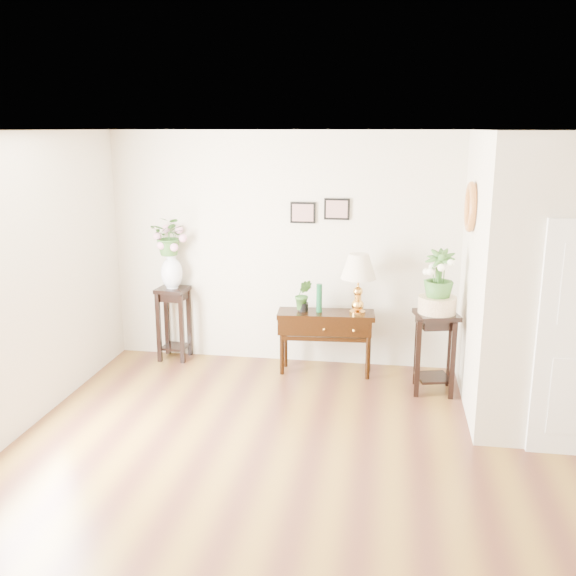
% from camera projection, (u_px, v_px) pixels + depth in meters
% --- Properties ---
extents(floor, '(6.00, 5.50, 0.02)m').
position_uv_depth(floor, '(335.00, 480.00, 5.28)').
color(floor, brown).
rests_on(floor, ground).
extents(ceiling, '(6.00, 5.50, 0.02)m').
position_uv_depth(ceiling, '(341.00, 131.00, 4.60)').
color(ceiling, white).
rests_on(ceiling, ground).
extents(wall_back, '(6.00, 0.02, 2.80)m').
position_uv_depth(wall_back, '(357.00, 252.00, 7.57)').
color(wall_back, beige).
rests_on(wall_back, ground).
extents(wall_front, '(6.00, 0.02, 2.80)m').
position_uv_depth(wall_front, '(273.00, 534.00, 2.30)').
color(wall_front, beige).
rests_on(wall_front, ground).
extents(partition, '(1.80, 1.95, 2.80)m').
position_uv_depth(partition, '(566.00, 276.00, 6.32)').
color(partition, beige).
rests_on(partition, floor).
extents(art_print_left, '(0.30, 0.02, 0.25)m').
position_uv_depth(art_print_left, '(303.00, 213.00, 7.54)').
color(art_print_left, black).
rests_on(art_print_left, wall_back).
extents(art_print_right, '(0.30, 0.02, 0.25)m').
position_uv_depth(art_print_right, '(337.00, 209.00, 7.47)').
color(art_print_right, black).
rests_on(art_print_right, wall_back).
extents(wall_ornament, '(0.07, 0.51, 0.51)m').
position_uv_depth(wall_ornament, '(470.00, 207.00, 6.42)').
color(wall_ornament, '#B37233').
rests_on(wall_ornament, partition).
extents(console_table, '(1.14, 0.45, 0.75)m').
position_uv_depth(console_table, '(326.00, 343.00, 7.52)').
color(console_table, black).
rests_on(console_table, floor).
extents(table_lamp, '(0.53, 0.53, 0.71)m').
position_uv_depth(table_lamp, '(358.00, 284.00, 7.29)').
color(table_lamp, gold).
rests_on(table_lamp, console_table).
extents(green_vase, '(0.08, 0.08, 0.33)m').
position_uv_depth(green_vase, '(319.00, 298.00, 7.40)').
color(green_vase, '#104B29').
rests_on(green_vase, console_table).
extents(potted_plant, '(0.21, 0.18, 0.36)m').
position_uv_depth(potted_plant, '(303.00, 296.00, 7.43)').
color(potted_plant, '#326326').
rests_on(potted_plant, console_table).
extents(plant_stand_a, '(0.39, 0.39, 0.91)m').
position_uv_depth(plant_stand_a, '(174.00, 323.00, 7.97)').
color(plant_stand_a, black).
rests_on(plant_stand_a, floor).
extents(porcelain_vase, '(0.27, 0.27, 0.46)m').
position_uv_depth(porcelain_vase, '(172.00, 270.00, 7.81)').
color(porcelain_vase, silver).
rests_on(porcelain_vase, plant_stand_a).
extents(lily_arrangement, '(0.48, 0.43, 0.48)m').
position_uv_depth(lily_arrangement, '(170.00, 236.00, 7.71)').
color(lily_arrangement, '#326326').
rests_on(lily_arrangement, porcelain_vase).
extents(plant_stand_b, '(0.51, 0.51, 0.90)m').
position_uv_depth(plant_stand_b, '(434.00, 352.00, 6.97)').
color(plant_stand_b, black).
rests_on(plant_stand_b, floor).
extents(ceramic_bowl, '(0.52, 0.52, 0.18)m').
position_uv_depth(ceramic_bowl, '(437.00, 306.00, 6.84)').
color(ceramic_bowl, beige).
rests_on(ceramic_bowl, plant_stand_b).
extents(narcissus, '(0.36, 0.36, 0.57)m').
position_uv_depth(narcissus, '(439.00, 276.00, 6.76)').
color(narcissus, '#326326').
rests_on(narcissus, ceramic_bowl).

